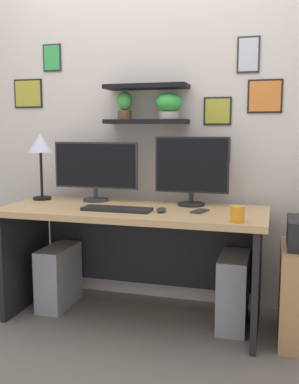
{
  "coord_description": "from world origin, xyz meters",
  "views": [
    {
      "loc": [
        0.88,
        -2.7,
        1.26
      ],
      "look_at": [
        0.1,
        0.05,
        0.85
      ],
      "focal_mm": 41.46,
      "sensor_mm": 36.0,
      "label": 1
    }
  ],
  "objects_px": {
    "monitor_right": "(192,169)",
    "computer_tower_right": "(233,291)",
    "desk_lamp": "(40,148)",
    "cell_phone": "(200,211)",
    "coffee_mug": "(237,214)",
    "monitor_left": "(96,168)",
    "computer_mouse": "(161,210)",
    "keyboard": "(117,209)",
    "computer_tower_left": "(59,276)",
    "desk": "(135,237)"
  },
  "relations": [
    {
      "from": "monitor_right",
      "to": "computer_tower_right",
      "type": "bearing_deg",
      "value": -26.35
    },
    {
      "from": "monitor_right",
      "to": "desk_lamp",
      "type": "height_order",
      "value": "desk_lamp"
    },
    {
      "from": "desk_lamp",
      "to": "cell_phone",
      "type": "bearing_deg",
      "value": -8.44
    },
    {
      "from": "desk_lamp",
      "to": "coffee_mug",
      "type": "distance_m",
      "value": 1.54
    },
    {
      "from": "monitor_right",
      "to": "coffee_mug",
      "type": "distance_m",
      "value": 0.62
    },
    {
      "from": "monitor_left",
      "to": "desk_lamp",
      "type": "relative_size",
      "value": 1.3
    },
    {
      "from": "cell_phone",
      "to": "monitor_left",
      "type": "bearing_deg",
      "value": 178.76
    },
    {
      "from": "monitor_right",
      "to": "computer_mouse",
      "type": "distance_m",
      "value": 0.41
    },
    {
      "from": "monitor_left",
      "to": "coffee_mug",
      "type": "distance_m",
      "value": 1.16
    },
    {
      "from": "monitor_right",
      "to": "keyboard",
      "type": "distance_m",
      "value": 0.58
    },
    {
      "from": "computer_tower_left",
      "to": "computer_mouse",
      "type": "bearing_deg",
      "value": -10.67
    },
    {
      "from": "keyboard",
      "to": "cell_phone",
      "type": "height_order",
      "value": "keyboard"
    },
    {
      "from": "desk",
      "to": "coffee_mug",
      "type": "distance_m",
      "value": 0.8
    },
    {
      "from": "monitor_left",
      "to": "computer_mouse",
      "type": "xyz_separation_m",
      "value": [
        0.56,
        -0.31,
        -0.22
      ]
    },
    {
      "from": "cell_phone",
      "to": "coffee_mug",
      "type": "distance_m",
      "value": 0.35
    },
    {
      "from": "monitor_right",
      "to": "desk_lamp",
      "type": "distance_m",
      "value": 1.11
    },
    {
      "from": "desk_lamp",
      "to": "computer_tower_left",
      "type": "distance_m",
      "value": 0.93
    },
    {
      "from": "computer_mouse",
      "to": "cell_phone",
      "type": "bearing_deg",
      "value": 18.88
    },
    {
      "from": "cell_phone",
      "to": "computer_tower_right",
      "type": "distance_m",
      "value": 0.57
    },
    {
      "from": "keyboard",
      "to": "computer_tower_left",
      "type": "relative_size",
      "value": 1.01
    },
    {
      "from": "desk_lamp",
      "to": "keyboard",
      "type": "bearing_deg",
      "value": -22.01
    },
    {
      "from": "monitor_left",
      "to": "coffee_mug",
      "type": "height_order",
      "value": "monitor_left"
    },
    {
      "from": "monitor_left",
      "to": "computer_tower_left",
      "type": "relative_size",
      "value": 1.43
    },
    {
      "from": "monitor_right",
      "to": "keyboard",
      "type": "bearing_deg",
      "value": -141.7
    },
    {
      "from": "desk_lamp",
      "to": "cell_phone",
      "type": "relative_size",
      "value": 3.42
    },
    {
      "from": "monitor_right",
      "to": "keyboard",
      "type": "relative_size",
      "value": 1.13
    },
    {
      "from": "desk",
      "to": "desk_lamp",
      "type": "height_order",
      "value": "desk_lamp"
    },
    {
      "from": "desk",
      "to": "monitor_left",
      "type": "height_order",
      "value": "monitor_left"
    },
    {
      "from": "coffee_mug",
      "to": "desk",
      "type": "bearing_deg",
      "value": 155.49
    },
    {
      "from": "computer_mouse",
      "to": "desk_lamp",
      "type": "bearing_deg",
      "value": 165.22
    },
    {
      "from": "desk",
      "to": "desk_lamp",
      "type": "bearing_deg",
      "value": 171.72
    },
    {
      "from": "desk",
      "to": "monitor_right",
      "type": "distance_m",
      "value": 0.59
    },
    {
      "from": "monitor_right",
      "to": "computer_tower_right",
      "type": "relative_size",
      "value": 1.07
    },
    {
      "from": "cell_phone",
      "to": "computer_tower_left",
      "type": "xyz_separation_m",
      "value": [
        -1.02,
        0.07,
        -0.54
      ]
    },
    {
      "from": "coffee_mug",
      "to": "computer_tower_right",
      "type": "bearing_deg",
      "value": 96.41
    },
    {
      "from": "keyboard",
      "to": "cell_phone",
      "type": "distance_m",
      "value": 0.52
    },
    {
      "from": "monitor_left",
      "to": "cell_phone",
      "type": "distance_m",
      "value": 0.85
    },
    {
      "from": "cell_phone",
      "to": "monitor_right",
      "type": "bearing_deg",
      "value": 127.9
    },
    {
      "from": "cell_phone",
      "to": "computer_tower_left",
      "type": "relative_size",
      "value": 0.32
    },
    {
      "from": "coffee_mug",
      "to": "computer_tower_left",
      "type": "bearing_deg",
      "value": 165.89
    },
    {
      "from": "cell_phone",
      "to": "coffee_mug",
      "type": "xyz_separation_m",
      "value": [
        0.25,
        -0.25,
        0.04
      ]
    },
    {
      "from": "keyboard",
      "to": "monitor_left",
      "type": "bearing_deg",
      "value": 130.25
    },
    {
      "from": "monitor_left",
      "to": "cell_phone",
      "type": "height_order",
      "value": "monitor_left"
    },
    {
      "from": "computer_mouse",
      "to": "computer_tower_left",
      "type": "relative_size",
      "value": 0.21
    },
    {
      "from": "computer_mouse",
      "to": "coffee_mug",
      "type": "xyz_separation_m",
      "value": [
        0.48,
        -0.17,
        0.03
      ]
    },
    {
      "from": "coffee_mug",
      "to": "monitor_right",
      "type": "bearing_deg",
      "value": 125.95
    },
    {
      "from": "keyboard",
      "to": "computer_mouse",
      "type": "height_order",
      "value": "computer_mouse"
    },
    {
      "from": "monitor_right",
      "to": "cell_phone",
      "type": "bearing_deg",
      "value": -67.05
    },
    {
      "from": "desk",
      "to": "computer_tower_left",
      "type": "xyz_separation_m",
      "value": [
        -0.58,
        0.0,
        -0.33
      ]
    },
    {
      "from": "coffee_mug",
      "to": "cell_phone",
      "type": "bearing_deg",
      "value": 135.12
    }
  ]
}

